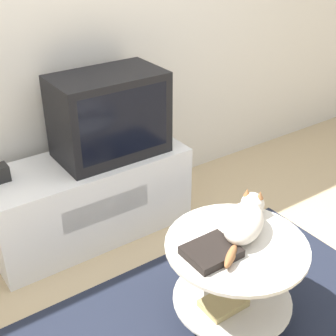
{
  "coord_description": "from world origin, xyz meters",
  "views": [
    {
      "loc": [
        -1.15,
        -1.28,
        1.87
      ],
      "look_at": [
        0.11,
        0.52,
        0.65
      ],
      "focal_mm": 50.0,
      "sensor_mm": 36.0,
      "label": 1
    }
  ],
  "objects_px": {
    "tv": "(109,115)",
    "dvd_box": "(211,252)",
    "cat": "(245,220)",
    "speaker": "(0,173)"
  },
  "relations": [
    {
      "from": "tv",
      "to": "cat",
      "type": "height_order",
      "value": "tv"
    },
    {
      "from": "tv",
      "to": "speaker",
      "type": "bearing_deg",
      "value": 174.6
    },
    {
      "from": "dvd_box",
      "to": "speaker",
      "type": "bearing_deg",
      "value": 116.05
    },
    {
      "from": "cat",
      "to": "dvd_box",
      "type": "bearing_deg",
      "value": 157.91
    },
    {
      "from": "tv",
      "to": "dvd_box",
      "type": "xyz_separation_m",
      "value": [
        -0.1,
        -1.1,
        -0.25
      ]
    },
    {
      "from": "speaker",
      "to": "cat",
      "type": "bearing_deg",
      "value": -54.06
    },
    {
      "from": "tv",
      "to": "cat",
      "type": "distance_m",
      "value": 1.08
    },
    {
      "from": "tv",
      "to": "cat",
      "type": "xyz_separation_m",
      "value": [
        0.14,
        -1.05,
        -0.21
      ]
    },
    {
      "from": "tv",
      "to": "dvd_box",
      "type": "relative_size",
      "value": 2.85
    },
    {
      "from": "speaker",
      "to": "cat",
      "type": "relative_size",
      "value": 0.19
    }
  ]
}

